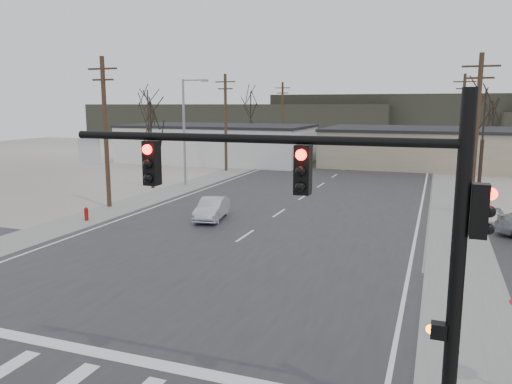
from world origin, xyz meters
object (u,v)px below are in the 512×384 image
traffic_signal_mast (356,219)px  car_far_b (307,151)px  sedan_crossing (212,209)px  car_far_a (374,154)px  fire_hydrant (86,214)px

traffic_signal_mast → car_far_b: (-14.87, 54.70, -3.88)m
car_far_b → sedan_crossing: bearing=-81.6°
car_far_a → sedan_crossing: bearing=61.9°
traffic_signal_mast → car_far_b: bearing=105.2°
fire_hydrant → traffic_signal_mast: bearing=-38.1°
sedan_crossing → car_far_a: size_ratio=0.77×
fire_hydrant → sedan_crossing: size_ratio=0.22×
traffic_signal_mast → sedan_crossing: size_ratio=2.28×
traffic_signal_mast → fire_hydrant: traffic_signal_mast is taller
car_far_b → fire_hydrant: bearing=-91.7°
traffic_signal_mast → car_far_b: size_ratio=2.05×
fire_hydrant → sedan_crossing: (6.89, 2.97, 0.24)m
traffic_signal_mast → car_far_b: traffic_signal_mast is taller
fire_hydrant → car_far_a: (12.11, 39.50, 0.33)m
traffic_signal_mast → car_far_a: (-5.99, 53.70, -3.89)m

